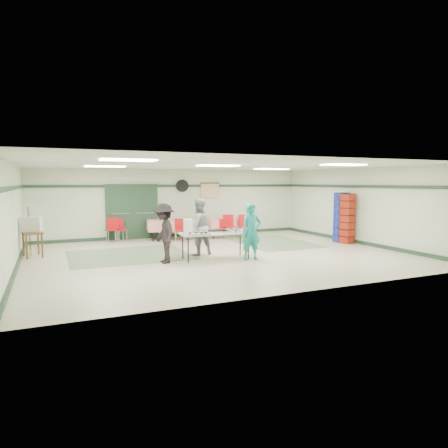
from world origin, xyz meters
name	(u,v)px	position (x,y,z in m)	size (l,w,h in m)	color
floor	(218,255)	(0.00, 0.00, 0.00)	(11.00, 11.00, 0.00)	beige
ceiling	(218,165)	(0.00, 0.00, 2.70)	(11.00, 11.00, 0.00)	silver
wall_back	(175,203)	(0.00, 4.50, 1.35)	(11.00, 11.00, 0.00)	silver
wall_front	(306,225)	(0.00, -4.50, 1.35)	(11.00, 11.00, 0.00)	silver
wall_left	(12,217)	(-5.50, 0.00, 1.35)	(9.00, 9.00, 0.00)	silver
wall_right	(360,206)	(5.50, 0.00, 1.35)	(9.00, 9.00, 0.00)	silver
trim_back	(175,186)	(0.00, 4.47, 2.05)	(11.00, 0.06, 0.10)	#203C29
baseboard_back	(175,235)	(0.00, 4.47, 0.06)	(11.00, 0.06, 0.12)	#203C29
trim_left	(12,188)	(-5.47, 0.00, 2.05)	(9.00, 0.06, 0.10)	#203C29
baseboard_left	(16,268)	(-5.47, 0.00, 0.06)	(9.00, 0.06, 0.12)	#203C29
trim_right	(360,186)	(5.47, 0.00, 2.05)	(9.00, 0.06, 0.10)	#203C29
baseboard_right	(358,242)	(5.47, 0.00, 0.06)	(9.00, 0.06, 0.12)	#203C29
green_patch_a	(129,255)	(-2.50, 1.00, 0.00)	(3.50, 3.00, 0.01)	#64835F
green_patch_b	(273,242)	(2.80, 1.50, 0.00)	(2.50, 3.50, 0.01)	#64835F
double_door_left	(120,212)	(-2.20, 4.44, 1.05)	(0.90, 0.06, 2.10)	gray
double_door_right	(145,212)	(-1.25, 4.44, 1.05)	(0.90, 0.06, 2.10)	gray
door_frame	(132,212)	(-1.73, 4.42, 1.05)	(2.00, 0.03, 2.15)	#203C29
wall_fan	(182,186)	(0.30, 4.44, 2.05)	(0.50, 0.50, 0.10)	black
scroll_banner	(210,191)	(1.50, 4.44, 1.85)	(0.80, 0.02, 0.60)	#DCC789
serving_table	(215,234)	(-0.33, -0.59, 0.72)	(2.11, 1.00, 0.76)	#A6A6A1
sheet_tray_right	(232,232)	(0.16, -0.62, 0.77)	(0.62, 0.47, 0.02)	silver
sheet_tray_mid	(213,232)	(-0.35, -0.47, 0.77)	(0.60, 0.46, 0.02)	silver
sheet_tray_left	(198,234)	(-0.91, -0.73, 0.77)	(0.60, 0.46, 0.02)	silver
baking_pan	(217,231)	(-0.25, -0.55, 0.80)	(0.47, 0.29, 0.08)	black
foam_box_stack	(188,226)	(-1.12, -0.49, 0.97)	(0.22, 0.21, 0.41)	white
volunteer_teal	(251,232)	(0.56, -1.09, 0.80)	(0.58, 0.38, 1.60)	teal
volunteer_grey	(198,227)	(-0.57, 0.17, 0.86)	(0.84, 0.65, 1.72)	gray
volunteer_dark	(164,233)	(-1.83, -0.55, 0.82)	(1.05, 0.61, 1.63)	black
dining_table_a	(226,222)	(1.88, 3.69, 0.57)	(1.91, 1.09, 0.77)	red
dining_table_b	(173,225)	(-0.32, 3.69, 0.57)	(2.06, 1.16, 0.77)	red
chair_a	(229,224)	(1.78, 3.13, 0.57)	(0.49, 0.49, 0.93)	#AF130E
chair_b	(222,227)	(1.46, 3.11, 0.47)	(0.46, 0.47, 0.78)	#AF130E
chair_c	(244,224)	(2.44, 3.13, 0.55)	(0.49, 0.49, 0.90)	#AF130E
chair_d	(180,228)	(-0.23, 3.12, 0.52)	(0.50, 0.50, 0.84)	#AF130E
chair_loose_a	(120,228)	(-2.27, 4.08, 0.51)	(0.48, 0.48, 0.84)	#AF130E
chair_loose_b	(112,227)	(-2.55, 3.97, 0.55)	(0.53, 0.53, 0.90)	#AF130E
crate_stack_blue_a	(341,219)	(5.15, 0.58, 0.84)	(0.43, 0.43, 1.68)	#1A32A1
crate_stack_red	(347,219)	(5.15, 0.26, 0.90)	(0.39, 0.39, 1.79)	#A22410
crate_stack_blue_b	(341,217)	(5.15, 0.59, 0.91)	(0.40, 0.40, 1.82)	#1A32A1
printer_table	(32,236)	(-5.15, 1.88, 0.62)	(0.64, 0.87, 0.74)	brown
office_printer	(32,224)	(-5.15, 2.04, 0.96)	(0.53, 0.47, 0.42)	#B8B9B3
broom	(29,231)	(-5.23, 2.19, 0.75)	(0.03, 0.03, 1.45)	brown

